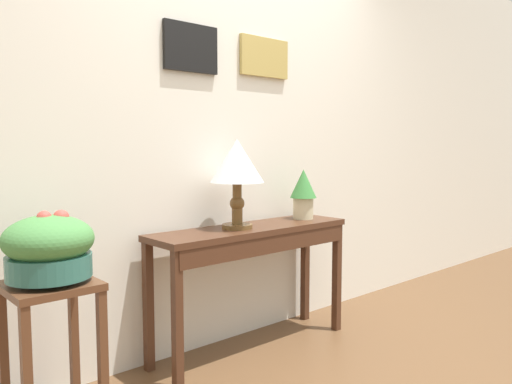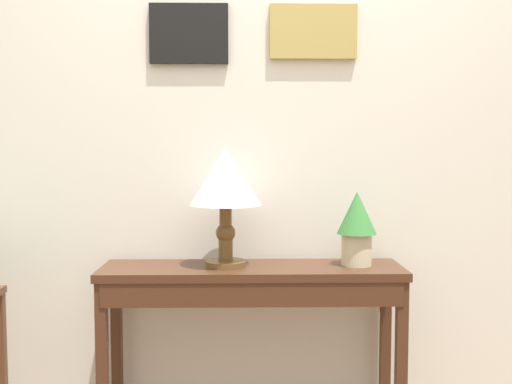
% 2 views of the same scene
% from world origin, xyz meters
% --- Properties ---
extents(back_wall_with_art, '(9.00, 0.13, 2.80)m').
position_xyz_m(back_wall_with_art, '(-0.00, 1.40, 1.40)').
color(back_wall_with_art, silver).
rests_on(back_wall_with_art, ground).
extents(console_table, '(1.29, 0.35, 0.74)m').
position_xyz_m(console_table, '(-0.07, 1.11, 0.63)').
color(console_table, '#472819').
rests_on(console_table, ground).
extents(table_lamp, '(0.31, 0.31, 0.51)m').
position_xyz_m(table_lamp, '(-0.18, 1.13, 1.10)').
color(table_lamp, brown).
rests_on(table_lamp, console_table).
extents(potted_plant_on_console, '(0.17, 0.17, 0.32)m').
position_xyz_m(potted_plant_on_console, '(0.38, 1.15, 0.92)').
color(potted_plant_on_console, beige).
rests_on(potted_plant_on_console, console_table).
extents(pedestal_stand_left, '(0.34, 0.34, 0.66)m').
position_xyz_m(pedestal_stand_left, '(-1.29, 0.98, 0.33)').
color(pedestal_stand_left, '#56331E').
rests_on(pedestal_stand_left, ground).
extents(planter_bowl_wide, '(0.36, 0.36, 0.29)m').
position_xyz_m(planter_bowl_wide, '(-1.29, 0.98, 0.80)').
color(planter_bowl_wide, '#2D665B').
rests_on(planter_bowl_wide, pedestal_stand_left).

